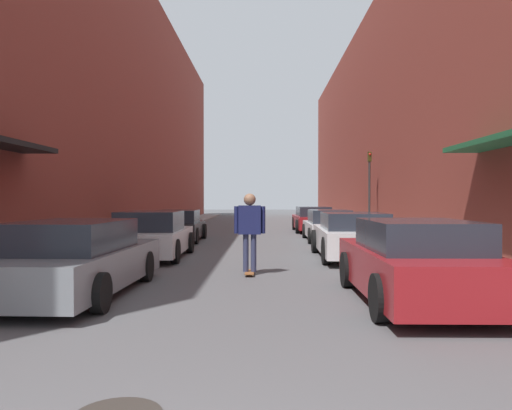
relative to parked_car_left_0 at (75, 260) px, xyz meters
name	(u,v)px	position (x,y,z in m)	size (l,w,h in m)	color
ground	(255,238)	(2.93, 12.44, -0.63)	(106.68, 106.68, 0.00)	#515154
curb_strip_left	(164,230)	(-1.93, 17.29, -0.57)	(1.80, 48.49, 0.12)	gray
curb_strip_right	(351,230)	(7.79, 17.29, -0.57)	(1.80, 48.49, 0.12)	gray
building_row_left	(109,105)	(-4.83, 17.29, 5.96)	(4.90, 48.49, 13.18)	brown
building_row_right	(407,120)	(10.69, 17.29, 5.13)	(4.90, 48.49, 11.51)	brown
parked_car_left_0	(75,260)	(0.00, 0.00, 0.00)	(1.97, 4.68, 1.31)	gray
parked_car_left_1	(152,236)	(0.10, 5.46, 0.01)	(1.96, 4.14, 1.33)	silver
parked_car_left_2	(179,226)	(-0.08, 10.96, -0.03)	(1.85, 4.15, 1.24)	#232326
parked_car_right_0	(415,263)	(5.77, -0.52, 0.03)	(1.93, 4.38, 1.35)	maroon
parked_car_right_1	(352,236)	(5.80, 5.45, 0.01)	(2.01, 4.61, 1.30)	silver
parked_car_right_2	(329,226)	(5.87, 11.23, -0.03)	(1.85, 4.42, 1.24)	silver
parked_car_right_3	(313,219)	(5.77, 16.73, -0.01)	(1.91, 4.58, 1.27)	maroon
skateboarder	(250,225)	(2.99, 2.38, 0.49)	(0.69, 0.78, 1.81)	brown
traffic_light	(369,183)	(8.15, 14.40, 1.78)	(0.16, 0.22, 3.72)	#2D2D2D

